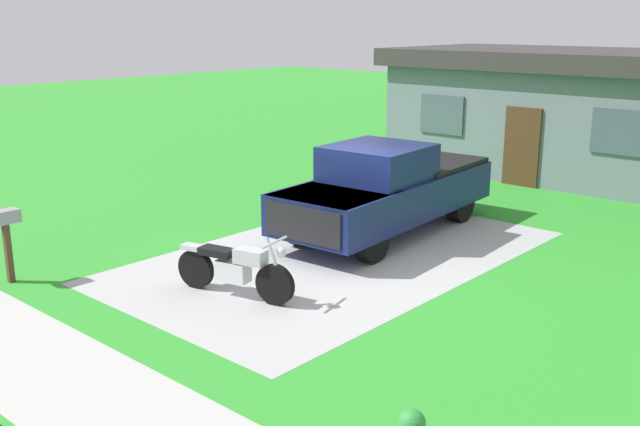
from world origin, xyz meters
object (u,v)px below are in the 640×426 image
mailbox (5,227)px  neighbor_house (564,110)px  motorcycle (235,268)px  pickup_truck (389,188)px

mailbox → neighbor_house: neighbor_house is taller
motorcycle → neighbor_house: (-0.35, 13.02, 1.32)m
mailbox → neighbor_house: (3.01, 15.13, 0.81)m
pickup_truck → mailbox: 7.36m
pickup_truck → neighbor_house: size_ratio=0.60×
motorcycle → pickup_truck: bearing=94.5°
pickup_truck → neighbor_house: bearing=89.9°
mailbox → neighbor_house: size_ratio=0.13×
pickup_truck → neighbor_house: neighbor_house is taller
motorcycle → pickup_truck: size_ratio=0.38×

